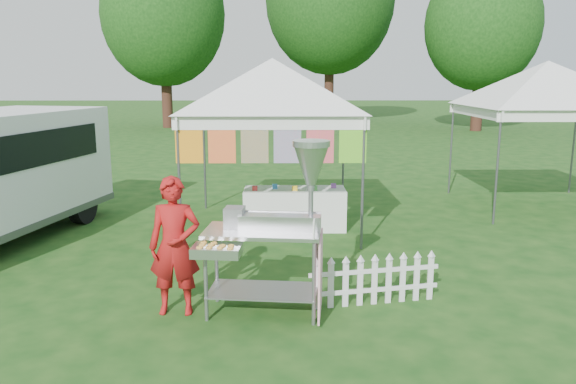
{
  "coord_description": "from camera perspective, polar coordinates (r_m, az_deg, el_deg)",
  "views": [
    {
      "loc": [
        0.17,
        -6.45,
        2.68
      ],
      "look_at": [
        0.25,
        1.23,
        1.1
      ],
      "focal_mm": 35.0,
      "sensor_mm": 36.0,
      "label": 1
    }
  ],
  "objects": [
    {
      "name": "ground",
      "position": [
        6.98,
        -1.99,
        -10.94
      ],
      "size": [
        120.0,
        120.0,
        0.0
      ],
      "primitive_type": "plane",
      "color": "#134012",
      "rests_on": "ground"
    },
    {
      "name": "canopy_main",
      "position": [
        9.95,
        -1.62,
        13.38
      ],
      "size": [
        4.24,
        4.24,
        3.45
      ],
      "color": "#59595E",
      "rests_on": "ground"
    },
    {
      "name": "canopy_right",
      "position": [
        12.63,
        24.95,
        11.98
      ],
      "size": [
        4.24,
        4.24,
        3.45
      ],
      "color": "#59595E",
      "rests_on": "ground"
    },
    {
      "name": "tree_left",
      "position": [
        31.23,
        -12.54,
        17.14
      ],
      "size": [
        6.4,
        6.4,
        9.53
      ],
      "color": "#391E14",
      "rests_on": "ground"
    },
    {
      "name": "tree_right",
      "position": [
        30.2,
        19.16,
        15.74
      ],
      "size": [
        5.6,
        5.6,
        8.42
      ],
      "color": "#391E14",
      "rests_on": "ground"
    },
    {
      "name": "donut_cart",
      "position": [
        6.24,
        -0.73,
        -2.31
      ],
      "size": [
        1.52,
        0.94,
        2.0
      ],
      "rotation": [
        0.0,
        0.0,
        -0.1
      ],
      "color": "gray",
      "rests_on": "ground"
    },
    {
      "name": "vendor",
      "position": [
        6.51,
        -11.43,
        -5.41
      ],
      "size": [
        0.59,
        0.39,
        1.6
      ],
      "primitive_type": "imported",
      "rotation": [
        0.0,
        0.0,
        0.01
      ],
      "color": "#A11313",
      "rests_on": "ground"
    },
    {
      "name": "picket_fence",
      "position": [
        6.85,
        8.77,
        -8.97
      ],
      "size": [
        1.59,
        0.34,
        0.56
      ],
      "rotation": [
        0.0,
        0.0,
        0.2
      ],
      "color": "silver",
      "rests_on": "ground"
    },
    {
      "name": "display_table",
      "position": [
        10.05,
        0.67,
        -1.7
      ],
      "size": [
        1.8,
        0.7,
        0.73
      ],
      "primitive_type": "cube",
      "color": "white",
      "rests_on": "ground"
    }
  ]
}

